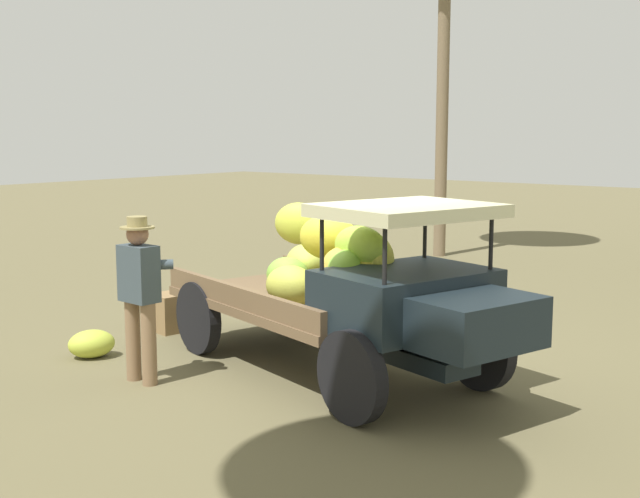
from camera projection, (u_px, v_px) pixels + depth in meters
ground_plane at (341, 361)px, 8.98m from camera, size 60.00×60.00×0.00m
truck at (356, 289)px, 8.21m from camera, size 4.66×2.68×1.85m
farmer at (140, 289)px, 8.11m from camera, size 0.53×0.47×1.68m
wooden_crate at (174, 312)px, 10.35m from camera, size 0.50×0.59×0.48m
loose_banana_bunch at (92, 344)px, 9.11m from camera, size 0.60×0.64×0.32m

